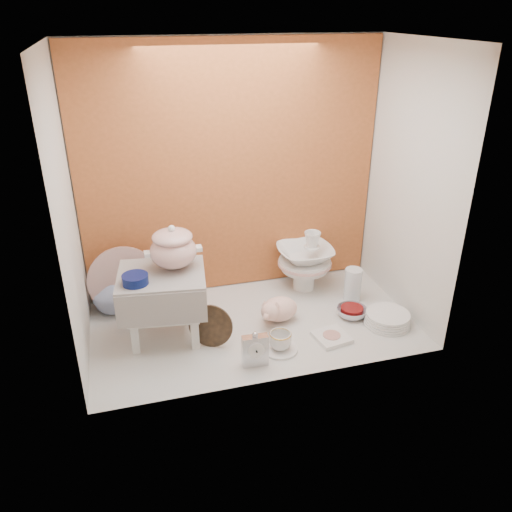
{
  "coord_description": "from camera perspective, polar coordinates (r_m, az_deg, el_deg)",
  "views": [
    {
      "loc": [
        -0.65,
        -2.38,
        1.64
      ],
      "look_at": [
        0.02,
        0.02,
        0.42
      ],
      "focal_mm": 36.2,
      "sensor_mm": 36.0,
      "label": 1
    }
  ],
  "objects": [
    {
      "name": "crystal_bowl",
      "position": [
        3.07,
        10.53,
        -6.13
      ],
      "size": [
        0.19,
        0.19,
        0.06
      ],
      "primitive_type": "imported",
      "rotation": [
        0.0,
        0.0,
        0.11
      ],
      "color": "silver",
      "rests_on": "ground"
    },
    {
      "name": "blue_white_vase",
      "position": [
        3.14,
        -15.57,
        -3.78
      ],
      "size": [
        0.31,
        0.31,
        0.25
      ],
      "primitive_type": "imported",
      "rotation": [
        0.0,
        0.0,
        -0.36
      ],
      "color": "white",
      "rests_on": "ground"
    },
    {
      "name": "gold_rim_teacup",
      "position": [
        2.73,
        2.7,
        -9.31
      ],
      "size": [
        0.14,
        0.14,
        0.1
      ],
      "primitive_type": "imported",
      "rotation": [
        0.0,
        0.0,
        -0.21
      ],
      "color": "white",
      "rests_on": "teacup_saucer"
    },
    {
      "name": "lacquer_tray",
      "position": [
        2.75,
        -5.04,
        -7.72
      ],
      "size": [
        0.24,
        0.14,
        0.24
      ],
      "primitive_type": null,
      "rotation": [
        0.0,
        0.0,
        -0.43
      ],
      "color": "black",
      "rests_on": "ground"
    },
    {
      "name": "lattice_dish",
      "position": [
        2.87,
        8.35,
        -8.86
      ],
      "size": [
        0.2,
        0.2,
        0.02
      ],
      "primitive_type": "cube",
      "rotation": [
        0.0,
        0.0,
        0.17
      ],
      "color": "white",
      "rests_on": "ground"
    },
    {
      "name": "niche_shell",
      "position": [
        2.74,
        -1.32,
        11.02
      ],
      "size": [
        1.86,
        1.03,
        1.53
      ],
      "color": "#B85C2E",
      "rests_on": "ground"
    },
    {
      "name": "floral_platter",
      "position": [
        3.08,
        -14.41,
        -2.67
      ],
      "size": [
        0.41,
        0.09,
        0.4
      ],
      "primitive_type": null,
      "rotation": [
        0.0,
        0.0,
        -0.02
      ],
      "color": "silver",
      "rests_on": "ground"
    },
    {
      "name": "clear_glass_vase",
      "position": [
        3.2,
        10.64,
        -3.12
      ],
      "size": [
        0.12,
        0.12,
        0.21
      ],
      "primitive_type": "cylinder",
      "rotation": [
        0.0,
        0.0,
        0.23
      ],
      "color": "silver",
      "rests_on": "ground"
    },
    {
      "name": "dinner_plate_stack",
      "position": [
        3.04,
        14.33,
        -6.72
      ],
      "size": [
        0.32,
        0.32,
        0.07
      ],
      "primitive_type": "cylinder",
      "rotation": [
        0.0,
        0.0,
        -0.24
      ],
      "color": "white",
      "rests_on": "ground"
    },
    {
      "name": "plush_pig",
      "position": [
        2.96,
        2.6,
        -5.83
      ],
      "size": [
        0.31,
        0.26,
        0.16
      ],
      "primitive_type": "ellipsoid",
      "rotation": [
        0.0,
        0.0,
        0.33
      ],
      "color": "beige",
      "rests_on": "ground"
    },
    {
      "name": "porcelain_tower",
      "position": [
        3.25,
        5.4,
        -0.51
      ],
      "size": [
        0.43,
        0.43,
        0.39
      ],
      "primitive_type": null,
      "rotation": [
        0.0,
        0.0,
        0.33
      ],
      "color": "white",
      "rests_on": "ground"
    },
    {
      "name": "mantel_clock",
      "position": [
        2.61,
        -0.1,
        -10.24
      ],
      "size": [
        0.13,
        0.05,
        0.19
      ],
      "primitive_type": "cube",
      "rotation": [
        0.0,
        0.0,
        -0.05
      ],
      "color": "silver",
      "rests_on": "ground"
    },
    {
      "name": "teacup_saucer",
      "position": [
        2.76,
        2.67,
        -10.23
      ],
      "size": [
        0.21,
        0.21,
        0.01
      ],
      "primitive_type": "cylinder",
      "rotation": [
        0.0,
        0.0,
        -0.15
      ],
      "color": "white",
      "rests_on": "ground"
    },
    {
      "name": "step_stool",
      "position": [
        2.81,
        -10.14,
        -5.41
      ],
      "size": [
        0.49,
        0.44,
        0.39
      ],
      "primitive_type": null,
      "rotation": [
        0.0,
        0.0,
        -0.13
      ],
      "color": "silver",
      "rests_on": "ground"
    },
    {
      "name": "soup_tureen",
      "position": [
        2.7,
        -9.17,
        1.01
      ],
      "size": [
        0.32,
        0.32,
        0.24
      ],
      "primitive_type": null,
      "rotation": [
        0.0,
        0.0,
        0.12
      ],
      "color": "white",
      "rests_on": "step_stool"
    },
    {
      "name": "ground",
      "position": [
        2.97,
        -0.27,
        -7.52
      ],
      "size": [
        1.8,
        1.8,
        0.0
      ],
      "primitive_type": "plane",
      "color": "silver",
      "rests_on": "ground"
    },
    {
      "name": "cobalt_bowl",
      "position": [
        2.63,
        -13.2,
        -2.53
      ],
      "size": [
        0.14,
        0.14,
        0.05
      ],
      "primitive_type": "cylinder",
      "rotation": [
        0.0,
        0.0,
        0.08
      ],
      "color": "#0A154E",
      "rests_on": "step_stool"
    }
  ]
}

